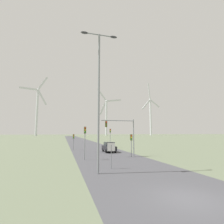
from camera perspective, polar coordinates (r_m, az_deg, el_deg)
The scene contains 13 objects.
ground_plane at distance 11.42m, azimuth 23.36°, elevation -24.55°, with size 600.00×600.00×0.00m, color #667056.
road_surface at distance 57.05m, azimuth -8.98°, elevation -10.19°, with size 10.00×240.00×0.01m.
streetlamp at distance 16.40m, azimuth -4.33°, elevation 8.51°, with size 3.54×0.32×13.01m.
stop_sign_near at distance 17.96m, azimuth -0.26°, elevation -12.51°, with size 0.81×0.07×2.54m.
traffic_light_post_near_left at distance 23.73m, azimuth -8.84°, elevation -7.61°, with size 0.28×0.33×4.36m.
traffic_light_post_near_right at distance 26.59m, azimuth 6.31°, elevation -9.16°, with size 0.28×0.34×3.30m.
traffic_light_post_mid_left at distance 37.49m, azimuth -12.45°, elevation -8.39°, with size 0.28×0.34×3.22m.
traffic_light_post_mid_right at distance 42.69m, azimuth -0.58°, elevation -7.13°, with size 0.28×0.33×4.46m.
traffic_light_mast_overhead at distance 26.61m, azimuth 3.29°, elevation -5.62°, with size 5.19×0.35×5.62m.
car_approaching at distance 32.70m, azimuth -0.98°, elevation -11.38°, with size 1.89×4.14×1.83m.
wind_turbine_left at distance 193.50m, azimuth -23.25°, elevation 1.35°, with size 25.54×9.01×62.71m.
wind_turbine_center at distance 200.67m, azimuth -1.87°, elevation -0.62°, with size 28.05×3.94×54.14m.
wind_turbine_right at distance 217.86m, azimuth 12.44°, elevation -0.26°, with size 32.07×16.61×63.83m.
Camera 1 is at (-6.66, -8.55, 3.61)m, focal length 28.00 mm.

